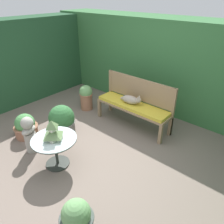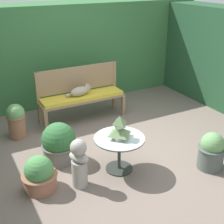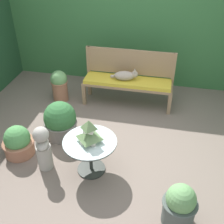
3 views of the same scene
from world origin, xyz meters
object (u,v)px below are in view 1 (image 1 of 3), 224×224
(potted_plant_table_near, at_px, (26,127))
(potted_plant_path_edge, at_px, (86,97))
(garden_bench, at_px, (133,107))
(potted_plant_bench_left, at_px, (62,121))
(garden_bust, at_px, (29,134))
(potted_plant_table_far, at_px, (77,221))
(patio_table, at_px, (55,144))
(cat, at_px, (131,100))
(pagoda_birdhouse, at_px, (53,131))

(potted_plant_table_near, relative_size, potted_plant_path_edge, 0.79)
(garden_bench, relative_size, potted_plant_bench_left, 2.69)
(garden_bust, distance_m, potted_plant_table_far, 1.83)
(patio_table, distance_m, potted_plant_path_edge, 1.91)
(cat, relative_size, potted_plant_path_edge, 0.83)
(potted_plant_table_near, height_order, potted_plant_bench_left, potted_plant_bench_left)
(pagoda_birdhouse, xyz_separation_m, potted_plant_table_near, (-1.09, 0.10, -0.43))
(pagoda_birdhouse, distance_m, potted_plant_path_edge, 1.94)
(garden_bust, xyz_separation_m, potted_plant_table_far, (1.77, -0.49, -0.08))
(patio_table, bearing_deg, cat, 84.73)
(potted_plant_path_edge, relative_size, potted_plant_bench_left, 1.00)
(cat, relative_size, pagoda_birdhouse, 1.53)
(patio_table, height_order, pagoda_birdhouse, pagoda_birdhouse)
(potted_plant_table_far, bearing_deg, pagoda_birdhouse, 153.88)
(pagoda_birdhouse, bearing_deg, potted_plant_table_far, -26.12)
(potted_plant_path_edge, xyz_separation_m, potted_plant_bench_left, (0.38, -0.99, -0.04))
(potted_plant_table_far, bearing_deg, garden_bust, 164.54)
(patio_table, distance_m, potted_plant_table_near, 1.11)
(potted_plant_table_near, xyz_separation_m, potted_plant_path_edge, (0.06, 1.51, 0.11))
(garden_bench, height_order, potted_plant_bench_left, potted_plant_bench_left)
(garden_bench, bearing_deg, potted_plant_path_edge, -174.06)
(pagoda_birdhouse, relative_size, potted_plant_table_far, 0.59)
(patio_table, relative_size, potted_plant_table_near, 1.49)
(potted_plant_path_edge, relative_size, potted_plant_table_far, 1.09)
(garden_bust, xyz_separation_m, potted_plant_path_edge, (-0.41, 1.68, -0.03))
(garden_bench, distance_m, potted_plant_bench_left, 1.41)
(pagoda_birdhouse, bearing_deg, patio_table, 0.00)
(patio_table, height_order, potted_plant_path_edge, potted_plant_path_edge)
(cat, height_order, pagoda_birdhouse, pagoda_birdhouse)
(cat, distance_m, potted_plant_table_near, 2.09)
(potted_plant_path_edge, bearing_deg, garden_bust, -76.22)
(garden_bust, xyz_separation_m, potted_plant_bench_left, (-0.03, 0.69, -0.07))
(potted_plant_bench_left, relative_size, potted_plant_table_far, 1.09)
(garden_bust, relative_size, potted_plant_table_near, 1.43)
(potted_plant_path_edge, xyz_separation_m, potted_plant_table_far, (2.18, -2.17, -0.05))
(cat, bearing_deg, garden_bust, -122.71)
(pagoda_birdhouse, bearing_deg, garden_bench, 83.37)
(garden_bust, bearing_deg, garden_bench, 131.87)
(garden_bench, bearing_deg, cat, -164.98)
(potted_plant_path_edge, height_order, potted_plant_table_far, potted_plant_path_edge)
(garden_bench, distance_m, potted_plant_path_edge, 1.24)
(patio_table, bearing_deg, garden_bench, 83.37)
(cat, xyz_separation_m, potted_plant_bench_left, (-0.81, -1.11, -0.30))
(garden_bust, xyz_separation_m, potted_plant_table_near, (-0.47, 0.17, -0.14))
(garden_bench, height_order, cat, cat)
(garden_bench, relative_size, garden_bust, 2.37)
(potted_plant_table_near, distance_m, potted_plant_table_far, 2.33)
(garden_bust, distance_m, potted_plant_path_edge, 1.73)
(cat, height_order, potted_plant_bench_left, cat)
(potted_plant_table_near, bearing_deg, potted_plant_bench_left, 49.53)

